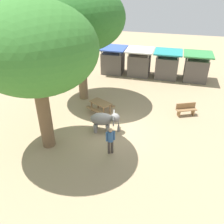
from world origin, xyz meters
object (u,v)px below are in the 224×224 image
elephant (105,120)px  market_stall_white (139,64)px  market_stall_blue (113,61)px  picnic_table_near (101,105)px  wooden_bench (186,109)px  shade_tree_secondary (79,18)px  person_handler (110,139)px  market_stall_teal (167,66)px  shade_tree_main (33,49)px  market_stall_green (196,68)px

elephant → market_stall_white: market_stall_white is taller
market_stall_blue → market_stall_white: size_ratio=1.00×
picnic_table_near → elephant: bearing=-39.4°
picnic_table_near → market_stall_blue: size_ratio=0.80×
elephant → market_stall_blue: 10.32m
wooden_bench → market_stall_blue: 9.75m
wooden_bench → picnic_table_near: wooden_bench is taller
shade_tree_secondary → market_stall_blue: size_ratio=3.28×
person_handler → market_stall_blue: market_stall_blue is taller
market_stall_white → market_stall_teal: same height
shade_tree_main → shade_tree_secondary: (-0.22, 6.16, 0.45)m
market_stall_teal → wooden_bench: bearing=-75.1°
shade_tree_main → market_stall_green: size_ratio=3.07×
shade_tree_main → market_stall_teal: size_ratio=3.07×
market_stall_teal → elephant: bearing=-106.9°
picnic_table_near → market_stall_white: (1.42, 7.88, 0.55)m
person_handler → market_stall_teal: bearing=-40.0°
person_handler → shade_tree_main: size_ratio=0.21×
elephant → market_stall_teal: market_stall_teal is taller
wooden_bench → picnic_table_near: 5.92m
market_stall_blue → picnic_table_near: bearing=-81.5°
shade_tree_main → elephant: bearing=38.7°
picnic_table_near → wooden_bench: bearing=38.5°
wooden_bench → market_stall_blue: (-7.00, 6.76, 0.67)m
shade_tree_main → picnic_table_near: (1.75, 4.36, -4.93)m
shade_tree_secondary → wooden_bench: bearing=-5.0°
shade_tree_secondary → market_stall_white: shade_tree_secondary is taller
market_stall_blue → market_stall_white: bearing=0.0°
shade_tree_main → market_stall_green: (8.37, 12.25, -4.38)m
elephant → market_stall_green: bearing=48.2°
elephant → picnic_table_near: elephant is taller
market_stall_white → elephant: bearing=-92.7°
wooden_bench → market_stall_white: size_ratio=0.57×
person_handler → shade_tree_secondary: shade_tree_secondary is taller
shade_tree_secondary → market_stall_green: shade_tree_secondary is taller
market_stall_blue → market_stall_green: bearing=0.0°
picnic_table_near → shade_tree_main: bearing=-84.4°
market_stall_blue → market_stall_white: 2.60m
market_stall_blue → market_stall_green: (7.80, 0.00, 0.00)m
market_stall_white → person_handler: bearing=-87.9°
market_stall_blue → market_stall_green: size_ratio=1.00×
person_handler → wooden_bench: (3.96, 5.28, -0.48)m
elephant → wooden_bench: bearing=21.9°
elephant → person_handler: (0.91, -1.95, 0.13)m
person_handler → market_stall_teal: market_stall_teal is taller
shade_tree_main → market_stall_teal: 14.23m
person_handler → market_stall_teal: (2.17, 12.04, 0.19)m
person_handler → market_stall_white: market_stall_white is taller
shade_tree_main → picnic_table_near: size_ratio=3.84×
person_handler → market_stall_white: (-0.43, 12.04, 0.19)m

